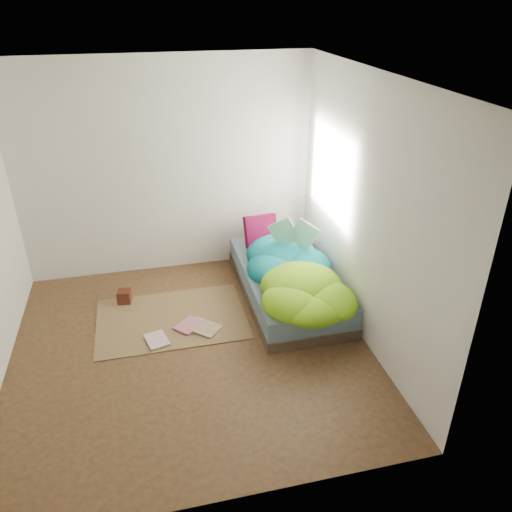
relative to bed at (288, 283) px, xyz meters
The scene contains 12 objects.
ground 1.43m from the bed, 149.45° to the right, with size 3.50×3.50×0.00m, color #43251A.
room_walls 2.02m from the bed, 149.42° to the right, with size 3.54×3.54×2.62m.
bed is the anchor object (origin of this frame).
duvet 0.41m from the bed, 90.00° to the right, with size 0.96×1.84×0.34m, color #076570, non-canonical shape.
rug 1.39m from the bed, behind, with size 1.60×1.10×0.01m, color brown.
pillow_floral 0.70m from the bed, 85.37° to the left, with size 0.56×0.35×0.13m, color silver.
pillow_magenta 0.80m from the bed, 102.37° to the left, with size 0.40×0.12×0.40m, color #4A0419.
open_book 0.68m from the bed, 56.02° to the left, with size 0.47×0.10×0.29m, color green, non-canonical shape.
wooden_box 1.89m from the bed, behind, with size 0.15×0.15×0.15m, color #3D140D.
floor_book_a 1.75m from the bed, 161.26° to the right, with size 0.21×0.28×0.02m, color silver.
floor_book_b 1.31m from the bed, 167.33° to the right, with size 0.21×0.29×0.03m, color pink.
floor_book_c 1.26m from the bed, 154.95° to the right, with size 0.25×0.34×0.03m, color tan.
Camera 1 is at (-0.29, -4.03, 3.19)m, focal length 35.00 mm.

